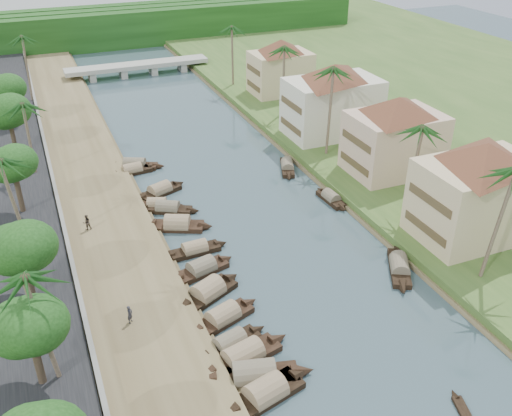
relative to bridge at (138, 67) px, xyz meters
name	(u,v)px	position (x,y,z in m)	size (l,w,h in m)	color
ground	(298,273)	(0.00, -72.00, -1.72)	(220.00, 220.00, 0.00)	#384C54
left_bank	(98,207)	(-16.00, -52.00, -1.32)	(10.00, 180.00, 0.80)	brown
right_bank	(359,158)	(19.00, -52.00, -1.12)	(16.00, 180.00, 1.20)	#345221
road	(20,219)	(-24.50, -52.00, -1.02)	(8.00, 180.00, 1.40)	black
retaining_wall	(59,207)	(-20.20, -52.00, -0.37)	(0.40, 180.00, 1.10)	slate
treeline	(111,27)	(0.00, 28.00, 2.28)	(120.00, 14.00, 8.00)	#13360E
bridge	(138,67)	(0.00, 0.00, 0.00)	(28.00, 4.00, 2.40)	#9A9A90
building_near	(479,189)	(18.99, -74.00, 4.66)	(14.85, 14.85, 10.20)	#CCB589
building_mid	(395,134)	(19.99, -58.00, 4.41)	(14.11, 14.11, 9.70)	tan
building_far	(333,99)	(18.99, -44.00, 4.66)	(15.59, 15.59, 10.20)	beige
building_distant	(281,66)	(19.99, -24.00, 4.16)	(12.62, 12.62, 9.20)	#CCB589
sampan_0	(254,376)	(-9.17, -83.12, -1.30)	(9.75, 4.23, 2.48)	black
sampan_1	(265,394)	(-9.07, -85.07, -1.30)	(8.70, 4.01, 2.49)	black
sampan_2	(243,357)	(-9.22, -80.92, -1.30)	(9.20, 3.93, 2.36)	black
sampan_3	(230,344)	(-9.65, -79.14, -1.31)	(7.51, 3.41, 2.02)	black
sampan_4	(223,317)	(-9.11, -75.88, -1.31)	(8.05, 4.33, 2.25)	black
sampan_5	(208,293)	(-9.25, -72.11, -1.30)	(8.18, 5.38, 2.55)	black
sampan_6	(202,269)	(-8.65, -68.36, -1.31)	(7.68, 3.69, 2.24)	black
sampan_7	(195,250)	(-8.24, -64.85, -1.31)	(7.36, 1.92, 1.98)	black
sampan_8	(177,225)	(-8.59, -59.46, -1.30)	(8.05, 5.05, 2.44)	black
sampan_9	(168,209)	(-8.62, -55.46, -1.31)	(7.42, 5.01, 1.97)	black
sampan_10	(157,205)	(-9.56, -54.13, -1.32)	(6.48, 3.51, 1.83)	black
sampan_11	(160,191)	(-8.40, -50.87, -1.31)	(7.60, 4.36, 2.17)	black
sampan_12	(135,165)	(-9.66, -42.24, -1.31)	(8.13, 4.94, 2.00)	black
sampan_13	(132,171)	(-10.30, -43.83, -1.31)	(7.18, 2.14, 1.97)	black
sampan_14	(399,267)	(9.35, -75.42, -1.31)	(5.51, 8.29, 2.10)	black
sampan_15	(331,198)	(10.05, -60.48, -1.32)	(1.77, 6.54, 1.80)	black
sampan_16	(287,167)	(8.95, -50.54, -1.32)	(4.00, 7.59, 1.90)	black
canoe_1	(213,295)	(-8.83, -72.25, -1.62)	(4.81, 1.63, 0.77)	black
canoe_2	(143,195)	(-10.46, -50.49, -1.62)	(5.91, 2.68, 0.86)	black
palm_0	(507,175)	(15.00, -80.42, 9.97)	(3.20, 3.20, 12.29)	#705F4B
palm_1	(419,130)	(16.00, -67.15, 8.94)	(3.20, 3.20, 11.24)	#705F4B
palm_2	(332,71)	(15.00, -50.17, 10.77)	(3.20, 3.20, 13.15)	#705F4B
palm_3	(284,49)	(16.00, -33.80, 9.66)	(3.20, 3.20, 11.99)	#705F4B
palm_4	(33,278)	(-23.00, -78.51, 8.68)	(3.20, 3.20, 10.76)	#705F4B
palm_5	(7,162)	(-24.00, -59.49, 9.08)	(3.20, 3.20, 11.17)	#705F4B
palm_6	(22,106)	(-22.00, -41.66, 8.39)	(3.20, 3.20, 10.47)	#705F4B
palm_7	(232,28)	(14.00, -16.41, 9.47)	(3.20, 3.20, 11.79)	#705F4B
palm_8	(21,38)	(-20.50, -12.19, 9.87)	(3.20, 3.20, 12.00)	#705F4B
tree_1	(29,327)	(-24.00, -78.60, 4.89)	(4.81, 4.81, 7.28)	#4A392A
tree_2	(21,248)	(-24.00, -67.80, 4.70)	(5.25, 5.25, 7.25)	#4A392A
tree_3	(12,164)	(-24.00, -51.49, 5.37)	(4.65, 4.65, 7.72)	#4A392A
tree_4	(8,112)	(-24.00, -33.71, 5.26)	(5.36, 5.36, 7.87)	#4A392A
tree_5	(6,90)	(-24.00, -21.98, 4.76)	(5.18, 5.18, 7.28)	#4A392A
tree_6	(350,92)	(24.00, -40.54, 4.03)	(4.87, 4.87, 6.63)	#4A392A
person_near	(130,314)	(-16.64, -73.88, -0.09)	(0.61, 0.40, 1.67)	#2B2C34
person_far	(87,222)	(-17.86, -57.25, -0.05)	(0.85, 0.66, 1.74)	#3A3028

